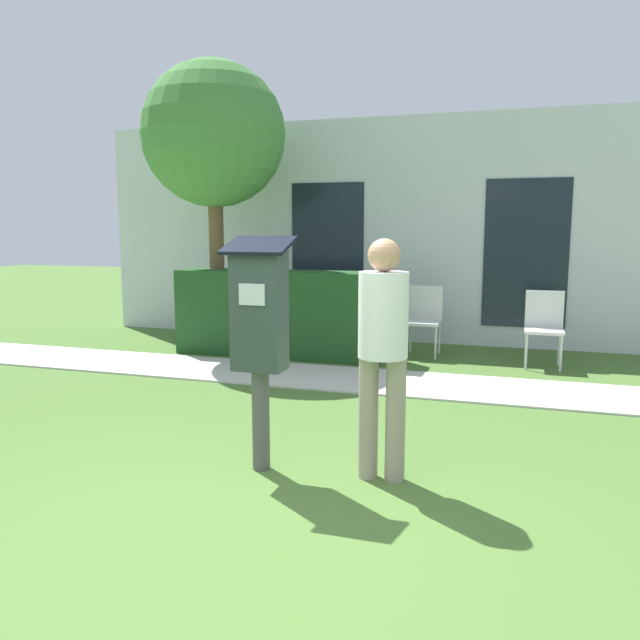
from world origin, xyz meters
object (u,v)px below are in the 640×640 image
Objects in this scene: parking_meter at (259,323)px; person_standing at (383,341)px; outdoor_chair_middle at (424,315)px; outdoor_chair_right at (544,322)px; outdoor_chair_left at (308,314)px.

parking_meter reaches higher than person_standing.
outdoor_chair_right is at bearing 12.96° from outdoor_chair_middle.
person_standing is at bearing -65.80° from outdoor_chair_left.
outdoor_chair_right is (1.96, 4.03, -0.49)m from parking_meter.
person_standing is (0.82, 0.08, -0.09)m from parking_meter.
parking_meter is 1.77× the size of outdoor_chair_left.
parking_meter is at bearing -135.91° from person_standing.
parking_meter reaches higher than outdoor_chair_right.
parking_meter is 1.77× the size of outdoor_chair_middle.
parking_meter is 4.31m from outdoor_chair_middle.
parking_meter is 1.77× the size of outdoor_chair_right.
outdoor_chair_middle is (1.46, 0.38, 0.00)m from outdoor_chair_left.
parking_meter reaches higher than outdoor_chair_middle.
person_standing reaches higher than outdoor_chair_middle.
parking_meter is 4.02m from outdoor_chair_left.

